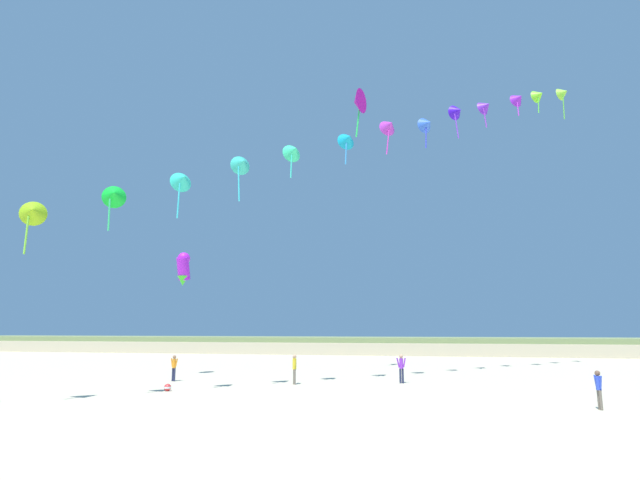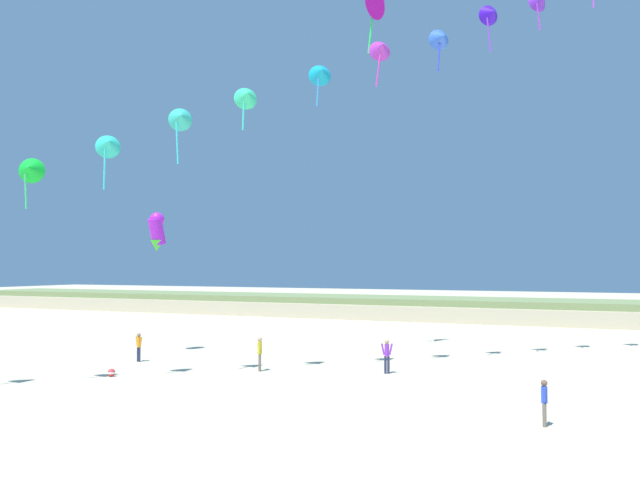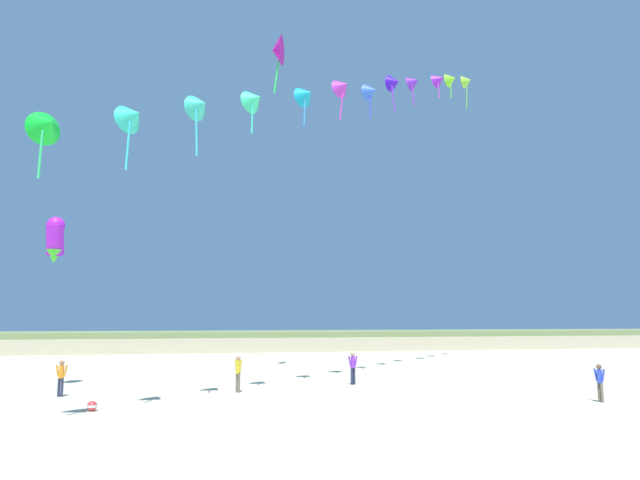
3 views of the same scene
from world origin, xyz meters
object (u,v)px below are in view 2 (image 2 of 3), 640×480
object	(u,v)px
person_mid_center	(260,351)
person_far_left	(387,354)
person_near_left	(139,345)
large_kite_mid_trail	(371,5)
beach_ball	(111,373)
person_near_right	(544,400)
large_kite_low_lead	(157,230)

from	to	relation	value
person_mid_center	person_far_left	distance (m)	6.24
person_near_left	large_kite_mid_trail	size ratio (longest dim) A/B	0.39
person_far_left	beach_ball	xyz separation A→B (m)	(-11.51, -6.12, -0.77)
person_near_right	person_mid_center	xyz separation A→B (m)	(-14.04, 6.22, 0.09)
person_near_right	large_kite_low_lead	size ratio (longest dim) A/B	0.65
person_near_left	person_near_right	bearing A→B (deg)	-16.47
person_near_right	person_far_left	xyz separation A→B (m)	(-8.07, 8.08, 0.08)
person_mid_center	person_far_left	size ratio (longest dim) A/B	1.01
beach_ball	large_kite_low_lead	bearing A→B (deg)	113.83
person_near_right	large_kite_mid_trail	xyz separation A→B (m)	(-11.25, 14.74, 20.02)
person_mid_center	large_kite_low_lead	bearing A→B (deg)	159.38
person_near_right	large_kite_low_lead	xyz separation A→B (m)	(-22.95, 9.57, 6.44)
person_mid_center	beach_ball	world-z (taller)	person_mid_center
large_kite_mid_trail	beach_ball	xyz separation A→B (m)	(-8.34, -12.78, -20.71)
person_far_left	beach_ball	world-z (taller)	person_far_left
person_far_left	beach_ball	bearing A→B (deg)	-152.01
person_near_right	person_mid_center	size ratio (longest dim) A/B	0.90
person_near_left	large_kite_low_lead	world-z (taller)	large_kite_low_lead
person_near_right	person_mid_center	bearing A→B (deg)	156.11
person_near_left	person_mid_center	size ratio (longest dim) A/B	0.92
large_kite_low_lead	beach_ball	xyz separation A→B (m)	(3.36, -7.61, -7.13)
person_mid_center	beach_ball	xyz separation A→B (m)	(-5.55, -4.26, -0.78)
person_mid_center	large_kite_low_lead	distance (m)	11.44
person_mid_center	person_far_left	bearing A→B (deg)	17.36
person_far_left	large_kite_mid_trail	xyz separation A→B (m)	(-3.18, 6.66, 19.94)
person_near_left	person_near_right	xyz separation A→B (m)	(21.62, -6.39, -0.02)
person_near_left	beach_ball	bearing A→B (deg)	-65.39
beach_ball	person_far_left	bearing A→B (deg)	27.99
person_near_right	large_kite_mid_trail	world-z (taller)	large_kite_mid_trail
person_near_right	person_far_left	size ratio (longest dim) A/B	0.92
person_near_right	beach_ball	world-z (taller)	person_near_right
person_near_right	large_kite_mid_trail	distance (m)	27.29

